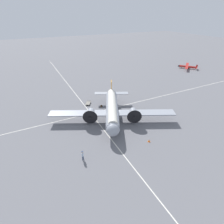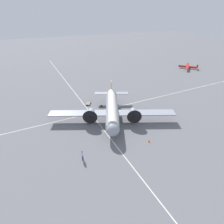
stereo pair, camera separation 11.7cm
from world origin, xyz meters
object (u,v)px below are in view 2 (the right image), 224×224
Objects in this scene: light_aircraft_distant at (188,67)px; traffic_cone at (149,141)px; crew_foreground at (82,155)px; airliner_main at (112,110)px; suitcase_near_door at (101,106)px; baggage_cart at (88,103)px.

light_aircraft_distant is 16.04× the size of traffic_cone.
crew_foreground is 0.21× the size of light_aircraft_distant.
traffic_cone is at bearing 40.84° from airliner_main.
crew_foreground is at bearing 78.39° from light_aircraft_distant.
airliner_main is 47.35× the size of suitcase_near_door.
traffic_cone is (4.70, -18.91, -0.03)m from baggage_cart.
light_aircraft_distant is (54.52, 29.57, -0.26)m from crew_foreground.
baggage_cart reaches higher than suitcase_near_door.
airliner_main is 49.83m from light_aircraft_distant.
airliner_main is 2.94× the size of light_aircraft_distant.
crew_foreground is (-9.40, -8.48, -1.44)m from airliner_main.
airliner_main is 9.80m from baggage_cart.
crew_foreground is at bearing 174.73° from traffic_cone.
traffic_cone reaches higher than suitcase_near_door.
light_aircraft_distant is (47.19, 11.77, 0.54)m from baggage_cart.
airliner_main reaches higher than crew_foreground.
suitcase_near_door is 47.23m from light_aircraft_distant.
baggage_cart reaches higher than traffic_cone.
airliner_main is at bearing -5.59° from crew_foreground.
baggage_cart is 19.48m from traffic_cone.
suitcase_near_door is at bearing 68.93° from baggage_cart.
baggage_cart is (-2.32, 2.97, 0.04)m from suitcase_near_door.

